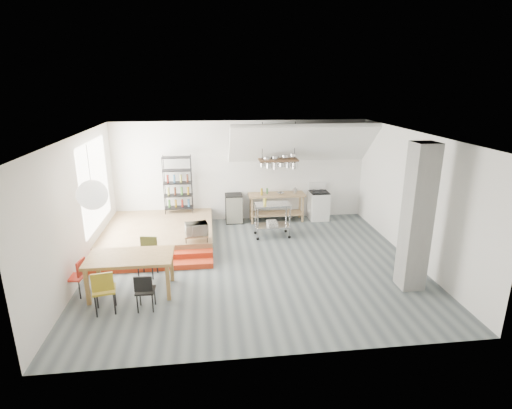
{
  "coord_description": "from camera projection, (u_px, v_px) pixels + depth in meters",
  "views": [
    {
      "loc": [
        -1.01,
        -8.99,
        4.35
      ],
      "look_at": [
        0.15,
        0.8,
        1.31
      ],
      "focal_mm": 28.0,
      "sensor_mm": 36.0,
      "label": 1
    }
  ],
  "objects": [
    {
      "name": "slope_ceiling",
      "position": [
        302.0,
        143.0,
        12.13
      ],
      "size": [
        4.4,
        1.44,
        1.32
      ],
      "primitive_type": "cube",
      "rotation": [
        -0.73,
        0.0,
        0.0
      ],
      "color": "white",
      "rests_on": "wall_back"
    },
    {
      "name": "pot_rack",
      "position": [
        279.0,
        162.0,
        12.25
      ],
      "size": [
        1.2,
        0.5,
        1.43
      ],
      "color": "#3C2618",
      "rests_on": "ceiling"
    },
    {
      "name": "wall_left",
      "position": [
        78.0,
        209.0,
        9.01
      ],
      "size": [
        0.04,
        7.0,
        3.2
      ],
      "primitive_type": "cube",
      "color": "silver",
      "rests_on": "ground"
    },
    {
      "name": "step_lower",
      "position": [
        151.0,
        266.0,
        9.68
      ],
      "size": [
        3.0,
        0.35,
        0.13
      ],
      "primitive_type": "cube",
      "color": "red",
      "rests_on": "ground"
    },
    {
      "name": "kitchen_counter",
      "position": [
        277.0,
        202.0,
        12.86
      ],
      "size": [
        1.8,
        0.6,
        0.91
      ],
      "color": "olive",
      "rests_on": "ground"
    },
    {
      "name": "wall_back",
      "position": [
        241.0,
        171.0,
        12.78
      ],
      "size": [
        8.0,
        0.04,
        3.2
      ],
      "primitive_type": "cube",
      "color": "silver",
      "rests_on": "ground"
    },
    {
      "name": "paper_lantern",
      "position": [
        92.0,
        195.0,
        7.91
      ],
      "size": [
        0.6,
        0.6,
        0.6
      ],
      "primitive_type": "sphere",
      "color": "white",
      "rests_on": "ceiling"
    },
    {
      "name": "ceiling",
      "position": [
        253.0,
        135.0,
        8.99
      ],
      "size": [
        8.0,
        7.0,
        0.02
      ],
      "primitive_type": "cube",
      "color": "white",
      "rests_on": "wall_back"
    },
    {
      "name": "bowl",
      "position": [
        281.0,
        193.0,
        12.73
      ],
      "size": [
        0.27,
        0.27,
        0.05
      ],
      "primitive_type": "imported",
      "rotation": [
        0.0,
        0.0,
        0.29
      ],
      "color": "silver",
      "rests_on": "kitchen_counter"
    },
    {
      "name": "wall_right",
      "position": [
        413.0,
        197.0,
        9.91
      ],
      "size": [
        0.04,
        7.0,
        3.2
      ],
      "primitive_type": "cube",
      "color": "silver",
      "rests_on": "ground"
    },
    {
      "name": "floor",
      "position": [
        254.0,
        264.0,
        9.93
      ],
      "size": [
        8.0,
        8.0,
        0.0
      ],
      "primitive_type": "plane",
      "color": "#4A5356",
      "rests_on": "ground"
    },
    {
      "name": "chair_red",
      "position": [
        77.0,
        274.0,
        8.35
      ],
      "size": [
        0.43,
        0.43,
        0.82
      ],
      "rotation": [
        0.0,
        0.0,
        -1.74
      ],
      "color": "red",
      "rests_on": "ground"
    },
    {
      "name": "dining_table",
      "position": [
        130.0,
        260.0,
        8.41
      ],
      "size": [
        1.78,
        1.0,
        0.84
      ],
      "rotation": [
        0.0,
        0.0,
        -0.0
      ],
      "color": "brown",
      "rests_on": "ground"
    },
    {
      "name": "microwave_shelf",
      "position": [
        197.0,
        235.0,
        10.32
      ],
      "size": [
        0.6,
        0.4,
        0.16
      ],
      "color": "olive",
      "rests_on": "platform"
    },
    {
      "name": "wire_shelving",
      "position": [
        178.0,
        184.0,
        12.35
      ],
      "size": [
        0.88,
        0.38,
        1.8
      ],
      "color": "black",
      "rests_on": "platform"
    },
    {
      "name": "chair_black",
      "position": [
        145.0,
        289.0,
        7.79
      ],
      "size": [
        0.37,
        0.37,
        0.8
      ],
      "rotation": [
        0.0,
        0.0,
        3.12
      ],
      "color": "black",
      "rests_on": "ground"
    },
    {
      "name": "chair_olive",
      "position": [
        148.0,
        253.0,
        9.25
      ],
      "size": [
        0.49,
        0.49,
        0.91
      ],
      "rotation": [
        0.0,
        0.0,
        -0.2
      ],
      "color": "olive",
      "rests_on": "ground"
    },
    {
      "name": "mini_fridge",
      "position": [
        234.0,
        208.0,
        12.8
      ],
      "size": [
        0.54,
        0.54,
        0.92
      ],
      "primitive_type": "cube",
      "color": "black",
      "rests_on": "ground"
    },
    {
      "name": "chair_mustard",
      "position": [
        104.0,
        288.0,
        7.67
      ],
      "size": [
        0.49,
        0.49,
        0.92
      ],
      "rotation": [
        0.0,
        0.0,
        3.33
      ],
      "color": "#A48B1C",
      "rests_on": "ground"
    },
    {
      "name": "microwave",
      "position": [
        196.0,
        229.0,
        10.27
      ],
      "size": [
        0.62,
        0.47,
        0.31
      ],
      "primitive_type": "imported",
      "rotation": [
        0.0,
        0.0,
        0.17
      ],
      "color": "beige",
      "rests_on": "microwave_shelf"
    },
    {
      "name": "rolling_cart",
      "position": [
        272.0,
        215.0,
        11.54
      ],
      "size": [
        1.03,
        0.6,
        0.99
      ],
      "rotation": [
        0.0,
        0.0,
        0.03
      ],
      "color": "silver",
      "rests_on": "ground"
    },
    {
      "name": "stove",
      "position": [
        319.0,
        205.0,
        13.07
      ],
      "size": [
        0.6,
        0.6,
        1.18
      ],
      "color": "white",
      "rests_on": "ground"
    },
    {
      "name": "concrete_column",
      "position": [
        417.0,
        218.0,
        8.41
      ],
      "size": [
        0.5,
        0.5,
        3.2
      ],
      "primitive_type": "cube",
      "color": "gray",
      "rests_on": "ground"
    },
    {
      "name": "step_upper",
      "position": [
        153.0,
        258.0,
        9.99
      ],
      "size": [
        3.0,
        0.35,
        0.27
      ],
      "primitive_type": "cube",
      "color": "red",
      "rests_on": "ground"
    },
    {
      "name": "window_pane",
      "position": [
        95.0,
        184.0,
        10.37
      ],
      "size": [
        0.02,
        2.5,
        2.2
      ],
      "primitive_type": "cube",
      "color": "white",
      "rests_on": "wall_left"
    },
    {
      "name": "platform",
      "position": [
        160.0,
        232.0,
        11.49
      ],
      "size": [
        3.0,
        3.0,
        0.4
      ],
      "primitive_type": "cube",
      "color": "olive",
      "rests_on": "ground"
    }
  ]
}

